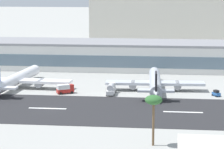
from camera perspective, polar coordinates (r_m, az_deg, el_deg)
The scene contains 12 objects.
ground_plane at distance 169.38m, azimuth -6.67°, elevation -3.65°, with size 1400.00×1400.00×0.00m, color #9E9E99.
runway_strip at distance 169.66m, azimuth -6.65°, elevation -3.61°, with size 800.00×39.07×0.08m, color #262628.
runway_centreline_dash_4 at distance 169.79m, azimuth -6.86°, elevation -3.59°, with size 12.00×1.20×0.01m, color white.
runway_centreline_dash_5 at distance 165.26m, azimuth 7.55°, elevation -3.97°, with size 12.00×1.20×0.01m, color white.
terminal_building at distance 247.43m, azimuth -0.82°, elevation 2.11°, with size 170.10×28.85×12.42m.
distant_hotel_block at distance 356.72m, azimuth 5.44°, elevation 7.40°, with size 93.09×35.02×49.59m, color beige.
airliner_navy_tail_gate_1 at distance 203.41m, azimuth -10.24°, elevation -0.56°, with size 42.46×48.16×10.05m.
airliner_black_tail_gate_2 at distance 195.74m, azimuth 4.60°, elevation -0.86°, with size 36.22×47.15×9.84m.
service_box_truck_0 at distance 191.70m, azimuth -4.99°, elevation -1.50°, with size 6.37×5.19×3.25m.
service_fuel_truck_1 at distance 189.54m, azimuth -0.10°, elevation -1.52°, with size 2.97×8.53×3.95m.
service_baggage_tug_2 at distance 190.06m, azimuth 11.00°, elevation -1.97°, with size 3.06×3.57×2.20m.
palm_tree_1 at distance 129.01m, azimuth 4.44°, elevation -2.90°, with size 4.21×4.21×12.47m.
Camera 1 is at (38.43, -160.30, 38.97)m, focal length 86.18 mm.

